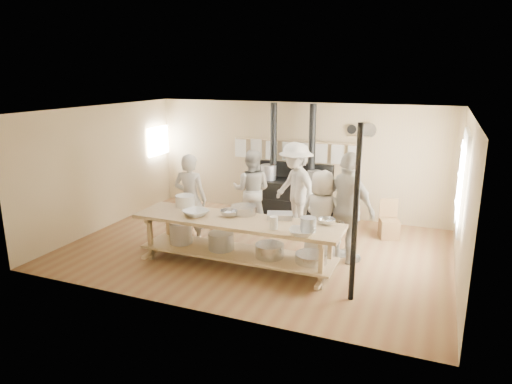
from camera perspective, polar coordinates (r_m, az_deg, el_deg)
ground at (r=8.77m, az=0.06°, el=-7.03°), size 7.00×7.00×0.00m
room_shell at (r=8.30m, az=0.06°, el=3.44°), size 7.00×7.00×7.00m
window_right at (r=8.35m, az=24.42°, el=1.30°), size 0.09×1.50×1.65m
left_opening at (r=11.67m, az=-12.12°, el=6.27°), size 0.00×0.90×0.90m
stove at (r=10.50m, az=4.36°, el=-0.38°), size 1.90×0.75×2.60m
towel_rail at (r=10.55m, az=4.98°, el=5.40°), size 3.00×0.04×0.47m
back_wall_shelf at (r=10.19m, az=13.04°, el=7.32°), size 0.63×0.14×0.32m
prep_table at (r=7.81m, az=-2.49°, el=-5.73°), size 3.60×0.90×0.85m
support_post at (r=6.58m, az=12.32°, el=-2.85°), size 0.08×0.08×2.60m
cook_far_left at (r=8.85m, az=-8.21°, el=-0.91°), size 0.70×0.51×1.78m
cook_left at (r=9.58m, az=-0.55°, el=0.23°), size 0.92×0.77×1.70m
cook_center at (r=8.15m, az=8.16°, el=-2.87°), size 0.82×0.57×1.61m
cook_right at (r=8.04m, az=11.43°, el=-1.98°), size 1.22×1.02×1.96m
cook_by_window at (r=9.39m, az=4.94°, el=0.47°), size 1.40×1.31×1.89m
chair at (r=9.61m, az=16.28°, el=-4.19°), size 0.46×0.46×0.78m
bowl_white_a at (r=7.93m, az=-7.55°, el=-2.61°), size 0.54×0.54×0.10m
bowl_steel_a at (r=7.87m, az=-3.32°, el=-2.64°), size 0.45×0.45×0.10m
bowl_white_b at (r=6.98m, az=5.79°, el=-5.02°), size 0.49×0.49×0.10m
bowl_steel_b at (r=7.54m, az=8.82°, el=-3.66°), size 0.40×0.40×0.09m
roasting_pan at (r=7.75m, az=2.98°, el=-2.97°), size 0.49×0.40×0.09m
mixing_bowl_large at (r=7.97m, az=-1.56°, el=-2.25°), size 0.53×0.53×0.14m
bucket_galv at (r=7.12m, az=6.54°, el=-4.07°), size 0.33×0.33×0.23m
deep_bowl_enamel at (r=8.48m, az=-8.85°, el=-1.12°), size 0.44×0.44×0.22m
pitcher at (r=7.21m, az=2.23°, el=-3.86°), size 0.15×0.15×0.20m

